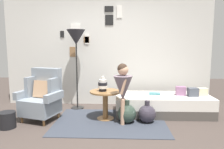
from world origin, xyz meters
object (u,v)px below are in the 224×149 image
object	(u,v)px
armchair	(42,97)
floor_lamp	(76,40)
demijohn_far	(147,114)
magazine_basket	(7,120)
person_child	(123,86)
side_table	(105,99)
book_on_daybed	(155,94)
vase_striped	(103,85)
daybed	(163,105)
demijohn_near	(127,113)

from	to	relation	value
armchair	floor_lamp	world-z (taller)	floor_lamp
demijohn_far	magazine_basket	world-z (taller)	demijohn_far
demijohn_far	magazine_basket	distance (m)	2.44
demijohn_far	person_child	bearing A→B (deg)	-166.88
side_table	book_on_daybed	xyz separation A→B (m)	(0.99, 0.41, 0.02)
side_table	vase_striped	size ratio (longest dim) A/B	2.07
floor_lamp	magazine_basket	distance (m)	2.06
magazine_basket	daybed	bearing A→B (deg)	16.91
person_child	book_on_daybed	world-z (taller)	person_child
side_table	demijohn_far	distance (m)	0.82
armchair	demijohn_near	size ratio (longest dim) A/B	2.27
daybed	vase_striped	xyz separation A→B (m)	(-1.20, -0.35, 0.47)
book_on_daybed	demijohn_far	size ratio (longest dim) A/B	0.54
person_child	demijohn_near	bearing A→B (deg)	44.16
armchair	vase_striped	world-z (taller)	armchair
person_child	armchair	bearing A→B (deg)	172.31
demijohn_near	demijohn_far	distance (m)	0.37
armchair	demijohn_far	bearing A→B (deg)	-2.98
daybed	person_child	distance (m)	1.13
armchair	daybed	distance (m)	2.39
book_on_daybed	magazine_basket	xyz separation A→B (m)	(-2.64, -0.92, -0.28)
vase_striped	floor_lamp	world-z (taller)	floor_lamp
daybed	demijohn_near	xyz separation A→B (m)	(-0.75, -0.52, -0.02)
armchair	daybed	xyz separation A→B (m)	(2.35, 0.39, -0.24)
armchair	person_child	bearing A→B (deg)	-7.69
armchair	person_child	distance (m)	1.56
side_table	demijohn_far	xyz separation A→B (m)	(0.77, -0.15, -0.23)
demijohn_near	magazine_basket	bearing A→B (deg)	-170.85
daybed	book_on_daybed	xyz separation A→B (m)	(-0.16, 0.07, 0.22)
armchair	demijohn_far	size ratio (longest dim) A/B	2.36
vase_striped	person_child	distance (m)	0.45
armchair	vase_striped	xyz separation A→B (m)	(1.15, 0.03, 0.23)
floor_lamp	daybed	bearing A→B (deg)	-10.63
armchair	floor_lamp	distance (m)	1.40
person_child	demijohn_near	world-z (taller)	person_child
vase_striped	book_on_daybed	size ratio (longest dim) A/B	1.28
magazine_basket	armchair	bearing A→B (deg)	46.10
side_table	armchair	bearing A→B (deg)	-177.70
vase_striped	book_on_daybed	xyz separation A→B (m)	(1.04, 0.42, -0.25)
vase_striped	book_on_daybed	world-z (taller)	vase_striped
armchair	vase_striped	size ratio (longest dim) A/B	3.44
book_on_daybed	demijohn_far	distance (m)	0.65
daybed	magazine_basket	size ratio (longest dim) A/B	6.81
armchair	side_table	size ratio (longest dim) A/B	1.66
floor_lamp	book_on_daybed	bearing A→B (deg)	-9.32
demijohn_near	daybed	bearing A→B (deg)	34.84
side_table	book_on_daybed	size ratio (longest dim) A/B	2.66
daybed	book_on_daybed	world-z (taller)	book_on_daybed
vase_striped	demijohn_far	xyz separation A→B (m)	(0.82, -0.14, -0.50)
armchair	book_on_daybed	xyz separation A→B (m)	(2.19, 0.46, -0.02)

